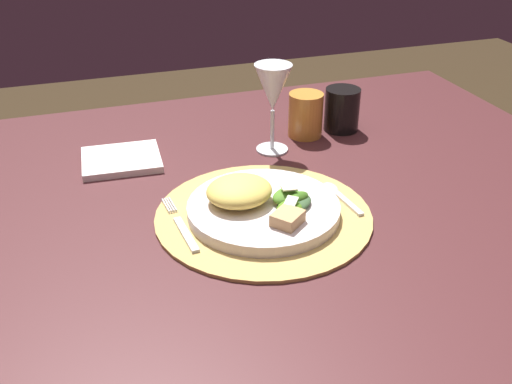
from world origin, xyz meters
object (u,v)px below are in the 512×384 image
fork (181,226)px  spoon (337,193)px  napkin (121,160)px  dark_tumbler (342,109)px  amber_tumbler (305,115)px  dining_table (257,284)px  dinner_plate (266,209)px  wine_glass (273,91)px

fork → spoon: spoon is taller
napkin → dark_tumbler: bearing=1.6°
amber_tumbler → spoon: bearing=-100.7°
dining_table → napkin: size_ratio=9.29×
fork → amber_tumbler: 0.43m
dining_table → napkin: bearing=128.9°
fork → dark_tumbler: 0.50m
spoon → napkin: size_ratio=0.81×
fork → amber_tumbler: amber_tumbler is taller
dining_table → dark_tumbler: dark_tumbler is taller
dining_table → dark_tumbler: bearing=42.6°
dinner_plate → spoon: bearing=8.8°
dinner_plate → amber_tumbler: size_ratio=2.70×
amber_tumbler → dark_tumbler: bearing=2.7°
wine_glass → amber_tumbler: 0.13m
napkin → wine_glass: size_ratio=0.83×
fork → napkin: size_ratio=1.14×
dark_tumbler → fork: bearing=-145.3°
dining_table → fork: size_ratio=8.14×
fork → dark_tumbler: size_ratio=1.84×
wine_glass → dinner_plate: bearing=-112.2°
wine_glass → amber_tumbler: wine_glass is taller
fork → wine_glass: (0.24, 0.23, 0.12)m
dining_table → napkin: (-0.20, 0.24, 0.17)m
amber_tumbler → dark_tumbler: (0.09, 0.00, -0.00)m
dinner_plate → fork: 0.14m
wine_glass → amber_tumbler: bearing=27.7°
dining_table → napkin: 0.35m
spoon → dark_tumbler: (0.14, 0.27, 0.04)m
dining_table → amber_tumbler: size_ratio=14.83×
dinner_plate → spoon: (0.14, 0.02, -0.01)m
spoon → amber_tumbler: bearing=79.3°
napkin → dining_table: bearing=-51.1°
fork → wine_glass: bearing=44.7°
fork → wine_glass: size_ratio=0.95×
dinner_plate → dark_tumbler: bearing=46.6°
dining_table → dinner_plate: (0.00, -0.03, 0.18)m
napkin → dark_tumbler: dark_tumbler is taller
dinner_plate → spoon: size_ratio=2.09×
napkin → amber_tumbler: 0.39m
amber_tumbler → dark_tumbler: size_ratio=1.01×
napkin → wine_glass: 0.32m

